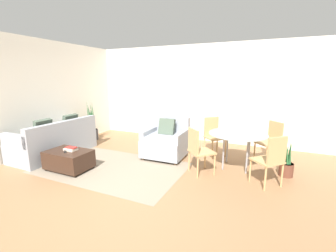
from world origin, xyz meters
name	(u,v)px	position (x,y,z in m)	size (l,w,h in m)	color
ground_plane	(119,195)	(0.00, 0.00, 0.00)	(20.00, 20.00, 0.00)	#936B47
wall_back	(193,93)	(0.00, 3.69, 1.38)	(12.00, 0.06, 2.75)	white
wall_left	(54,95)	(-3.09, 1.50, 1.38)	(0.06, 12.00, 2.75)	white
area_rug	(112,168)	(-0.80, 0.86, 0.00)	(2.92, 1.85, 0.01)	gray
couch	(56,142)	(-2.54, 0.97, 0.31)	(0.87, 1.90, 0.93)	#999EA8
armchair	(166,142)	(-0.07, 1.92, 0.37)	(0.95, 0.89, 0.92)	#999EA8
ottoman	(69,159)	(-1.54, 0.43, 0.22)	(0.87, 0.58, 0.39)	#382319
book_stack	(71,149)	(-1.51, 0.48, 0.43)	(0.25, 0.21, 0.07)	beige
tv_remote_primary	(65,152)	(-1.53, 0.36, 0.40)	(0.14, 0.13, 0.01)	black
potted_plant	(92,130)	(-2.73, 2.38, 0.29)	(0.36, 0.36, 1.18)	#333338
dining_table	(238,137)	(1.53, 1.93, 0.65)	(1.16, 1.16, 0.73)	#99A8AD
dining_chair_near_left	(198,148)	(0.90, 1.30, 0.52)	(0.59, 0.59, 0.90)	tan
dining_chair_near_right	(271,158)	(2.17, 1.30, 0.52)	(0.59, 0.59, 0.90)	tan
dining_chair_far_left	(213,133)	(0.90, 2.57, 0.52)	(0.59, 0.59, 0.90)	tan
dining_chair_far_right	(271,139)	(2.17, 2.57, 0.52)	(0.59, 0.59, 0.90)	tan
potted_plant_small	(286,165)	(2.46, 1.90, 0.21)	(0.25, 0.25, 0.74)	brown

